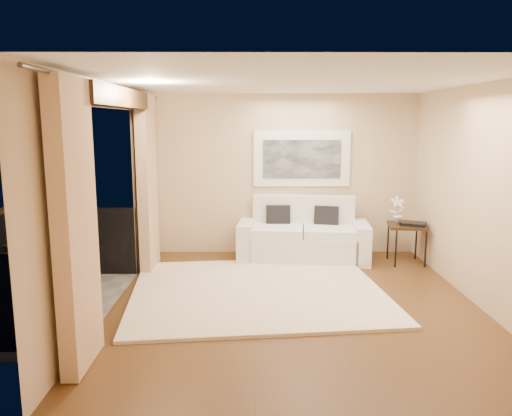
{
  "coord_description": "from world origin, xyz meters",
  "views": [
    {
      "loc": [
        -0.52,
        -5.92,
        2.25
      ],
      "look_at": [
        -0.48,
        0.94,
        1.05
      ],
      "focal_mm": 35.0,
      "sensor_mm": 36.0,
      "label": 1
    }
  ],
  "objects_px": {
    "sofa": "(303,237)",
    "bistro_table": "(56,260)",
    "orchid": "(398,210)",
    "balcony_chair_near": "(17,286)",
    "side_table": "(407,228)",
    "ice_bucket": "(46,243)",
    "balcony_chair_far": "(39,245)"
  },
  "relations": [
    {
      "from": "sofa",
      "to": "bistro_table",
      "type": "relative_size",
      "value": 3.04
    },
    {
      "from": "sofa",
      "to": "orchid",
      "type": "relative_size",
      "value": 4.96
    },
    {
      "from": "balcony_chair_near",
      "to": "orchid",
      "type": "bearing_deg",
      "value": 47.37
    },
    {
      "from": "side_table",
      "to": "bistro_table",
      "type": "distance_m",
      "value": 5.19
    },
    {
      "from": "side_table",
      "to": "ice_bucket",
      "type": "relative_size",
      "value": 3.27
    },
    {
      "from": "balcony_chair_near",
      "to": "ice_bucket",
      "type": "relative_size",
      "value": 4.74
    },
    {
      "from": "sofa",
      "to": "bistro_table",
      "type": "distance_m",
      "value": 3.91
    },
    {
      "from": "orchid",
      "to": "bistro_table",
      "type": "height_order",
      "value": "orchid"
    },
    {
      "from": "ice_bucket",
      "to": "balcony_chair_far",
      "type": "bearing_deg",
      "value": 119.39
    },
    {
      "from": "sofa",
      "to": "balcony_chair_near",
      "type": "relative_size",
      "value": 2.3
    },
    {
      "from": "balcony_chair_far",
      "to": "balcony_chair_near",
      "type": "xyz_separation_m",
      "value": [
        0.41,
        -1.51,
        -0.06
      ]
    },
    {
      "from": "sofa",
      "to": "balcony_chair_far",
      "type": "relative_size",
      "value": 2.1
    },
    {
      "from": "bistro_table",
      "to": "balcony_chair_near",
      "type": "distance_m",
      "value": 0.73
    },
    {
      "from": "balcony_chair_far",
      "to": "bistro_table",
      "type": "bearing_deg",
      "value": 109.1
    },
    {
      "from": "balcony_chair_far",
      "to": "balcony_chair_near",
      "type": "height_order",
      "value": "balcony_chair_far"
    },
    {
      "from": "bistro_table",
      "to": "ice_bucket",
      "type": "bearing_deg",
      "value": 144.71
    },
    {
      "from": "ice_bucket",
      "to": "bistro_table",
      "type": "bearing_deg",
      "value": -35.29
    },
    {
      "from": "sofa",
      "to": "side_table",
      "type": "distance_m",
      "value": 1.66
    },
    {
      "from": "sofa",
      "to": "ice_bucket",
      "type": "xyz_separation_m",
      "value": [
        -3.32,
        -2.18,
        0.45
      ]
    },
    {
      "from": "bistro_table",
      "to": "balcony_chair_far",
      "type": "bearing_deg",
      "value": 124.16
    },
    {
      "from": "side_table",
      "to": "ice_bucket",
      "type": "bearing_deg",
      "value": -159.07
    },
    {
      "from": "balcony_chair_near",
      "to": "ice_bucket",
      "type": "xyz_separation_m",
      "value": [
        -0.02,
        0.82,
        0.26
      ]
    },
    {
      "from": "balcony_chair_far",
      "to": "orchid",
      "type": "bearing_deg",
      "value": 179.04
    },
    {
      "from": "sofa",
      "to": "side_table",
      "type": "bearing_deg",
      "value": -4.76
    },
    {
      "from": "orchid",
      "to": "balcony_chair_near",
      "type": "bearing_deg",
      "value": -149.52
    },
    {
      "from": "side_table",
      "to": "balcony_chair_far",
      "type": "height_order",
      "value": "balcony_chair_far"
    },
    {
      "from": "side_table",
      "to": "bistro_table",
      "type": "relative_size",
      "value": 0.91
    },
    {
      "from": "orchid",
      "to": "balcony_chair_far",
      "type": "distance_m",
      "value": 5.36
    },
    {
      "from": "orchid",
      "to": "balcony_chair_far",
      "type": "bearing_deg",
      "value": -165.9
    },
    {
      "from": "sofa",
      "to": "balcony_chair_far",
      "type": "bearing_deg",
      "value": -152.62
    },
    {
      "from": "side_table",
      "to": "bistro_table",
      "type": "height_order",
      "value": "bistro_table"
    },
    {
      "from": "sofa",
      "to": "balcony_chair_near",
      "type": "xyz_separation_m",
      "value": [
        -3.3,
        -3.0,
        0.19
      ]
    }
  ]
}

